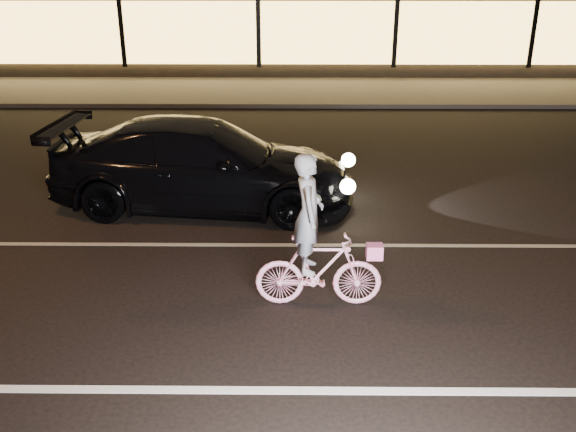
{
  "coord_description": "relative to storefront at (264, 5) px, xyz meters",
  "views": [
    {
      "loc": [
        1.17,
        -6.9,
        4.24
      ],
      "look_at": [
        1.1,
        0.6,
        1.08
      ],
      "focal_mm": 40.0,
      "sensor_mm": 36.0,
      "label": 1
    }
  ],
  "objects": [
    {
      "name": "sidewalk",
      "position": [
        0.0,
        -5.97,
        -2.09
      ],
      "size": [
        30.0,
        4.0,
        0.12
      ],
      "primitive_type": "cube",
      "color": "#383533",
      "rests_on": "ground"
    },
    {
      "name": "lane_stripe_far",
      "position": [
        0.0,
        -16.97,
        -2.14
      ],
      "size": [
        60.0,
        0.1,
        0.01
      ],
      "primitive_type": "cube",
      "color": "gray",
      "rests_on": "ground"
    },
    {
      "name": "storefront",
      "position": [
        0.0,
        0.0,
        0.0
      ],
      "size": [
        25.4,
        8.42,
        4.2
      ],
      "color": "black",
      "rests_on": "ground"
    },
    {
      "name": "ground",
      "position": [
        0.0,
        -18.97,
        -2.15
      ],
      "size": [
        90.0,
        90.0,
        0.0
      ],
      "primitive_type": "plane",
      "color": "black",
      "rests_on": "ground"
    },
    {
      "name": "cyclist",
      "position": [
        1.45,
        -18.72,
        -1.43
      ],
      "size": [
        1.6,
        0.55,
        2.01
      ],
      "rotation": [
        0.0,
        0.0,
        1.57
      ],
      "color": "#FF3F88",
      "rests_on": "ground"
    },
    {
      "name": "sedan",
      "position": [
        -0.39,
        -15.33,
        -1.39
      ],
      "size": [
        5.36,
        2.54,
        1.51
      ],
      "rotation": [
        0.0,
        0.0,
        1.49
      ],
      "color": "black",
      "rests_on": "ground"
    },
    {
      "name": "lane_stripe_near",
      "position": [
        0.0,
        -20.47,
        -2.14
      ],
      "size": [
        60.0,
        0.12,
        0.01
      ],
      "primitive_type": "cube",
      "color": "silver",
      "rests_on": "ground"
    }
  ]
}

